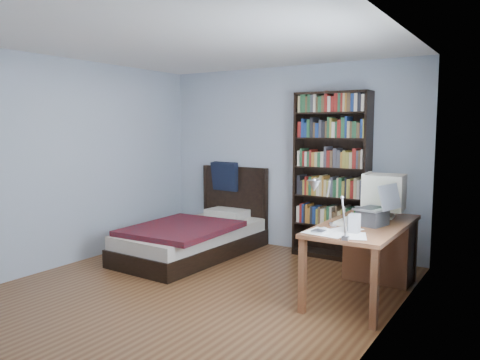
{
  "coord_description": "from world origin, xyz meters",
  "views": [
    {
      "loc": [
        2.89,
        -3.7,
        1.67
      ],
      "look_at": [
        0.13,
        0.66,
        1.09
      ],
      "focal_mm": 35.0,
      "sensor_mm": 36.0,
      "label": 1
    }
  ],
  "objects_px": {
    "desk": "(376,246)",
    "desk_lamp": "(320,192)",
    "soda_can": "(357,213)",
    "laptop": "(374,214)",
    "bed": "(197,235)",
    "bookshelf": "(331,175)",
    "keyboard": "(350,221)",
    "crt_monitor": "(383,193)",
    "speaker": "(354,224)"
  },
  "relations": [
    {
      "from": "desk",
      "to": "desk_lamp",
      "type": "relative_size",
      "value": 2.86
    },
    {
      "from": "soda_can",
      "to": "laptop",
      "type": "bearing_deg",
      "value": -44.02
    },
    {
      "from": "desk_lamp",
      "to": "bed",
      "type": "distance_m",
      "value": 2.87
    },
    {
      "from": "bookshelf",
      "to": "soda_can",
      "type": "bearing_deg",
      "value": -55.15
    },
    {
      "from": "desk",
      "to": "bookshelf",
      "type": "height_order",
      "value": "bookshelf"
    },
    {
      "from": "laptop",
      "to": "bed",
      "type": "relative_size",
      "value": 0.19
    },
    {
      "from": "laptop",
      "to": "keyboard",
      "type": "height_order",
      "value": "laptop"
    },
    {
      "from": "bookshelf",
      "to": "bed",
      "type": "xyz_separation_m",
      "value": [
        -1.55,
        -0.81,
        -0.81
      ]
    },
    {
      "from": "crt_monitor",
      "to": "bookshelf",
      "type": "bearing_deg",
      "value": 139.73
    },
    {
      "from": "crt_monitor",
      "to": "soda_can",
      "type": "height_order",
      "value": "crt_monitor"
    },
    {
      "from": "laptop",
      "to": "desk_lamp",
      "type": "distance_m",
      "value": 1.11
    },
    {
      "from": "laptop",
      "to": "bed",
      "type": "xyz_separation_m",
      "value": [
        -2.46,
        0.37,
        -0.59
      ]
    },
    {
      "from": "desk_lamp",
      "to": "bed",
      "type": "height_order",
      "value": "desk_lamp"
    },
    {
      "from": "laptop",
      "to": "desk_lamp",
      "type": "height_order",
      "value": "desk_lamp"
    },
    {
      "from": "laptop",
      "to": "bookshelf",
      "type": "xyz_separation_m",
      "value": [
        -0.9,
        1.18,
        0.22
      ]
    },
    {
      "from": "keyboard",
      "to": "laptop",
      "type": "bearing_deg",
      "value": 3.31
    },
    {
      "from": "crt_monitor",
      "to": "speaker",
      "type": "xyz_separation_m",
      "value": [
        -0.0,
        -0.89,
        -0.17
      ]
    },
    {
      "from": "speaker",
      "to": "bookshelf",
      "type": "height_order",
      "value": "bookshelf"
    },
    {
      "from": "keyboard",
      "to": "soda_can",
      "type": "height_order",
      "value": "soda_can"
    },
    {
      "from": "desk",
      "to": "keyboard",
      "type": "xyz_separation_m",
      "value": [
        -0.14,
        -0.46,
        0.33
      ]
    },
    {
      "from": "keyboard",
      "to": "bed",
      "type": "bearing_deg",
      "value": 172.16
    },
    {
      "from": "speaker",
      "to": "bookshelf",
      "type": "bearing_deg",
      "value": 115.92
    },
    {
      "from": "keyboard",
      "to": "bookshelf",
      "type": "height_order",
      "value": "bookshelf"
    },
    {
      "from": "desk",
      "to": "soda_can",
      "type": "bearing_deg",
      "value": -124.21
    },
    {
      "from": "desk_lamp",
      "to": "keyboard",
      "type": "relative_size",
      "value": 1.25
    },
    {
      "from": "speaker",
      "to": "soda_can",
      "type": "relative_size",
      "value": 1.4
    },
    {
      "from": "keyboard",
      "to": "crt_monitor",
      "type": "bearing_deg",
      "value": 68.68
    },
    {
      "from": "keyboard",
      "to": "bed",
      "type": "relative_size",
      "value": 0.2
    },
    {
      "from": "bookshelf",
      "to": "bed",
      "type": "relative_size",
      "value": 0.98
    },
    {
      "from": "bookshelf",
      "to": "speaker",
      "type": "bearing_deg",
      "value": -62.17
    },
    {
      "from": "speaker",
      "to": "soda_can",
      "type": "bearing_deg",
      "value": 104.48
    },
    {
      "from": "keyboard",
      "to": "bookshelf",
      "type": "relative_size",
      "value": 0.21
    },
    {
      "from": "soda_can",
      "to": "desk",
      "type": "bearing_deg",
      "value": 55.79
    },
    {
      "from": "desk",
      "to": "desk_lamp",
      "type": "bearing_deg",
      "value": -91.18
    },
    {
      "from": "desk",
      "to": "crt_monitor",
      "type": "height_order",
      "value": "crt_monitor"
    },
    {
      "from": "desk",
      "to": "keyboard",
      "type": "distance_m",
      "value": 0.58
    },
    {
      "from": "soda_can",
      "to": "bed",
      "type": "xyz_separation_m",
      "value": [
        -2.21,
        0.13,
        -0.54
      ]
    },
    {
      "from": "desk_lamp",
      "to": "soda_can",
      "type": "height_order",
      "value": "desk_lamp"
    },
    {
      "from": "speaker",
      "to": "soda_can",
      "type": "height_order",
      "value": "speaker"
    },
    {
      "from": "desk_lamp",
      "to": "desk",
      "type": "bearing_deg",
      "value": 88.82
    },
    {
      "from": "desk_lamp",
      "to": "bookshelf",
      "type": "distance_m",
      "value": 2.36
    },
    {
      "from": "keyboard",
      "to": "bookshelf",
      "type": "distance_m",
      "value": 1.4
    },
    {
      "from": "speaker",
      "to": "bed",
      "type": "height_order",
      "value": "bed"
    },
    {
      "from": "speaker",
      "to": "keyboard",
      "type": "bearing_deg",
      "value": 112.18
    },
    {
      "from": "crt_monitor",
      "to": "desk_lamp",
      "type": "relative_size",
      "value": 0.85
    },
    {
      "from": "laptop",
      "to": "soda_can",
      "type": "relative_size",
      "value": 3.24
    },
    {
      "from": "bed",
      "to": "soda_can",
      "type": "bearing_deg",
      "value": -3.4
    },
    {
      "from": "crt_monitor",
      "to": "bookshelf",
      "type": "distance_m",
      "value": 1.13
    },
    {
      "from": "crt_monitor",
      "to": "desk",
      "type": "bearing_deg",
      "value": 177.79
    },
    {
      "from": "bookshelf",
      "to": "bed",
      "type": "bearing_deg",
      "value": -152.5
    }
  ]
}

